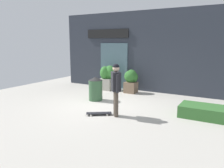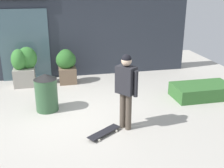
% 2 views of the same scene
% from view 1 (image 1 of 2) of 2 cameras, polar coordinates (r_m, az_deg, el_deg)
% --- Properties ---
extents(ground_plane, '(12.00, 12.00, 0.00)m').
position_cam_1_polar(ground_plane, '(8.43, -2.20, -5.51)').
color(ground_plane, '#B2ADA3').
extents(building_facade, '(8.48, 0.31, 3.81)m').
position_cam_1_polar(building_facade, '(11.04, 6.70, 8.19)').
color(building_facade, '#2D333D').
rests_on(building_facade, ground_plane).
extents(skateboarder, '(0.46, 0.48, 1.68)m').
position_cam_1_polar(skateboarder, '(7.01, 1.01, -0.17)').
color(skateboarder, '#4C4238').
rests_on(skateboarder, ground_plane).
extents(skateboard, '(0.79, 0.63, 0.08)m').
position_cam_1_polar(skateboard, '(7.35, -3.33, -7.45)').
color(skateboard, black).
rests_on(skateboard, ground_plane).
extents(planter_box_left, '(0.63, 0.57, 1.08)m').
position_cam_1_polar(planter_box_left, '(10.50, 4.93, 1.24)').
color(planter_box_left, brown).
rests_on(planter_box_left, ground_plane).
extents(planter_box_right, '(0.77, 0.59, 1.22)m').
position_cam_1_polar(planter_box_right, '(11.12, -1.32, 2.02)').
color(planter_box_right, gray).
rests_on(planter_box_right, ground_plane).
extents(trash_bin, '(0.57, 0.57, 0.97)m').
position_cam_1_polar(trash_bin, '(9.11, -4.22, -1.16)').
color(trash_bin, '#335938').
rests_on(trash_bin, ground_plane).
extents(hedge_ledge, '(1.64, 0.90, 0.38)m').
position_cam_1_polar(hedge_ledge, '(7.64, 23.13, -6.61)').
color(hedge_ledge, '#33662D').
rests_on(hedge_ledge, ground_plane).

